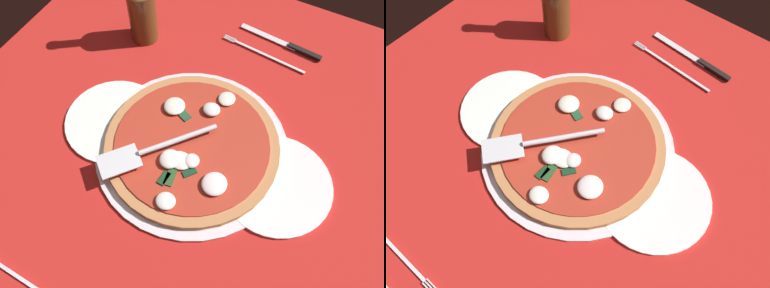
% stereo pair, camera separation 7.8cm
% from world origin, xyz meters
% --- Properties ---
extents(ground_plane, '(1.05, 1.05, 0.01)m').
position_xyz_m(ground_plane, '(0.00, 0.00, -0.00)').
color(ground_plane, red).
extents(checker_pattern, '(1.05, 1.05, 0.00)m').
position_xyz_m(checker_pattern, '(-0.00, 0.00, 0.00)').
color(checker_pattern, silver).
rests_on(checker_pattern, ground_plane).
extents(pizza_pan, '(0.38, 0.38, 0.01)m').
position_xyz_m(pizza_pan, '(-0.00, 0.01, 0.01)').
color(pizza_pan, silver).
rests_on(pizza_pan, ground_plane).
extents(dinner_plate_left, '(0.21, 0.21, 0.01)m').
position_xyz_m(dinner_plate_left, '(-0.17, -0.01, 0.01)').
color(dinner_plate_left, white).
rests_on(dinner_plate_left, ground_plane).
extents(dinner_plate_right, '(0.21, 0.21, 0.01)m').
position_xyz_m(dinner_plate_right, '(0.18, 0.01, 0.01)').
color(dinner_plate_right, white).
rests_on(dinner_plate_right, ground_plane).
extents(pizza, '(0.34, 0.34, 0.03)m').
position_xyz_m(pizza, '(0.00, 0.01, 0.02)').
color(pizza, '#BD7948').
rests_on(pizza, pizza_pan).
extents(pizza_server, '(0.17, 0.20, 0.01)m').
position_xyz_m(pizza_server, '(-0.05, -0.05, 0.04)').
color(pizza_server, silver).
rests_on(pizza_server, pizza).
extents(place_setting_far, '(0.23, 0.14, 0.01)m').
position_xyz_m(place_setting_far, '(0.05, 0.34, 0.00)').
color(place_setting_far, white).
rests_on(place_setting_far, ground_plane).
extents(beer_bottle, '(0.06, 0.06, 0.23)m').
position_xyz_m(beer_bottle, '(-0.24, 0.23, 0.09)').
color(beer_bottle, brown).
rests_on(beer_bottle, ground_plane).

